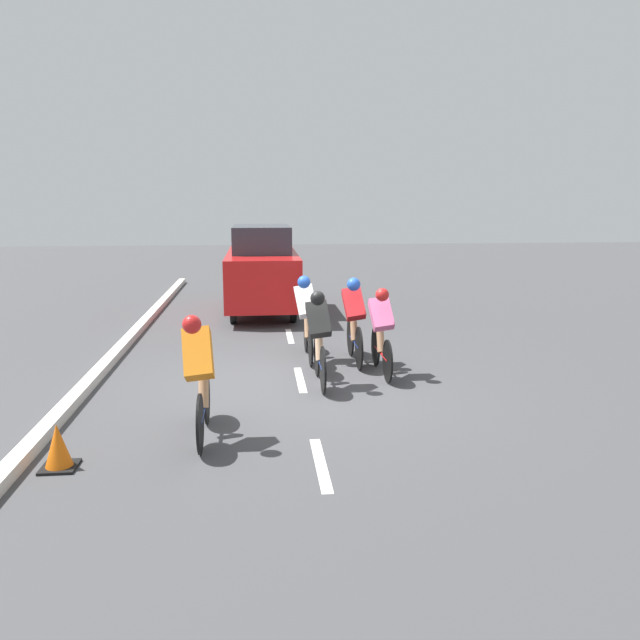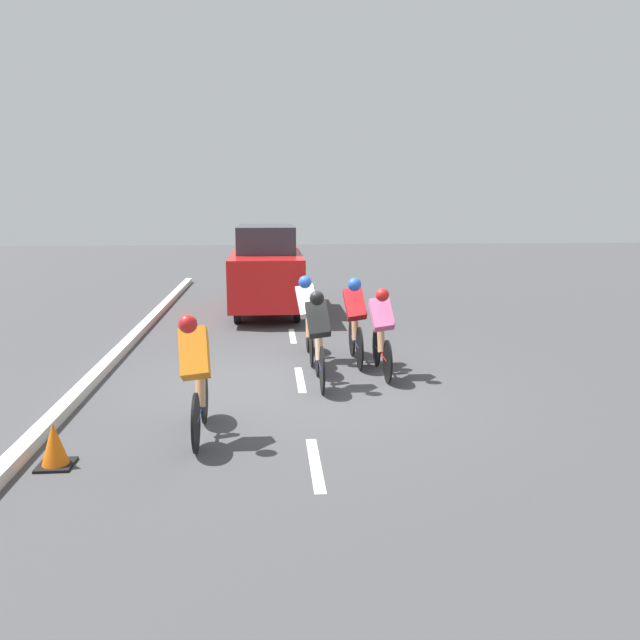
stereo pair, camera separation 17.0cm
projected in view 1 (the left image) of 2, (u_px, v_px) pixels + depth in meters
name	position (u px, v px, depth m)	size (l,w,h in m)	color
ground_plane	(301.00, 382.00, 9.69)	(60.00, 60.00, 0.00)	#424244
lane_stripe_near	(321.00, 464.00, 6.67)	(0.12, 1.40, 0.01)	white
lane_stripe_mid	(300.00, 379.00, 9.79)	(0.12, 1.40, 0.01)	white
lane_stripe_far	(290.00, 336.00, 12.92)	(0.12, 1.40, 0.01)	white
curb	(90.00, 381.00, 9.47)	(0.20, 24.07, 0.14)	beige
cyclist_orange	(200.00, 374.00, 7.21)	(0.38, 1.63, 1.54)	black
cyclist_red	(354.00, 318.00, 10.63)	(0.39, 1.68, 1.52)	black
cyclist_pink	(381.00, 329.00, 9.93)	(0.39, 1.67, 1.45)	black
cyclist_white	(307.00, 316.00, 10.88)	(0.41, 1.76, 1.52)	black
cyclist_black	(319.00, 336.00, 9.35)	(0.38, 1.65, 1.49)	black
support_car	(262.00, 269.00, 15.48)	(1.70, 4.33, 2.15)	black
traffic_cone	(58.00, 447.00, 6.52)	(0.36, 0.36, 0.49)	black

